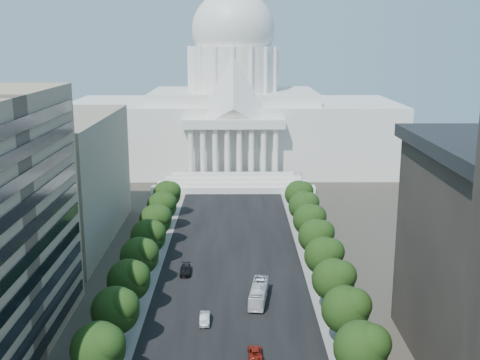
{
  "coord_description": "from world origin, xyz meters",
  "views": [
    {
      "loc": [
        0.91,
        -38.81,
        47.4
      ],
      "look_at": [
        1.76,
        86.72,
        17.99
      ],
      "focal_mm": 45.0,
      "sensor_mm": 36.0,
      "label": 1
    }
  ],
  "objects_px": {
    "car_silver": "(205,319)",
    "city_bus": "(259,293)",
    "car_red": "(255,352)",
    "car_dark_b": "(186,270)"
  },
  "relations": [
    {
      "from": "car_dark_b",
      "to": "car_silver",
      "type": "bearing_deg",
      "value": -78.67
    },
    {
      "from": "car_silver",
      "to": "car_red",
      "type": "relative_size",
      "value": 1.04
    },
    {
      "from": "car_silver",
      "to": "car_dark_b",
      "type": "bearing_deg",
      "value": 101.0
    },
    {
      "from": "car_red",
      "to": "car_dark_b",
      "type": "bearing_deg",
      "value": -70.06
    },
    {
      "from": "car_silver",
      "to": "city_bus",
      "type": "height_order",
      "value": "city_bus"
    },
    {
      "from": "car_silver",
      "to": "city_bus",
      "type": "relative_size",
      "value": 0.42
    },
    {
      "from": "car_red",
      "to": "city_bus",
      "type": "distance_m",
      "value": 19.95
    },
    {
      "from": "car_dark_b",
      "to": "city_bus",
      "type": "height_order",
      "value": "city_bus"
    },
    {
      "from": "car_dark_b",
      "to": "city_bus",
      "type": "distance_m",
      "value": 19.9
    },
    {
      "from": "car_red",
      "to": "city_bus",
      "type": "bearing_deg",
      "value": -95.69
    }
  ]
}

